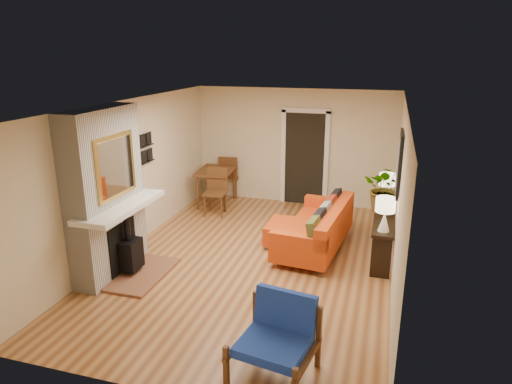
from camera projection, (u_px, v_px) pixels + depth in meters
room_shell at (316, 157)px, 9.57m from camera, size 6.50×6.50×6.50m
fireplace at (108, 198)px, 6.94m from camera, size 1.09×1.68×2.60m
sofa at (319, 228)px, 8.06m from camera, size 1.16×2.28×0.87m
ottoman at (290, 232)px, 8.26m from camera, size 0.81×0.81×0.41m
blue_chair at (278, 332)px, 4.94m from camera, size 0.94×0.93×0.86m
dining_table at (219, 177)px, 10.29m from camera, size 0.91×1.89×1.00m
console_table at (384, 224)px, 7.71m from camera, size 0.34×1.85×0.72m
lamp_near at (385, 210)px, 6.93m from camera, size 0.30×0.30×0.54m
lamp_far at (387, 184)px, 8.26m from camera, size 0.30×0.30×0.54m
houseplant at (386, 188)px, 7.77m from camera, size 0.76×0.66×0.83m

